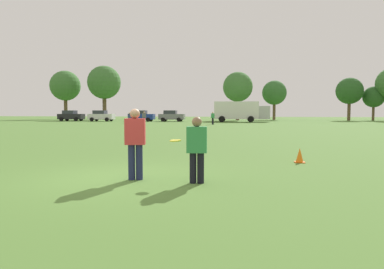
% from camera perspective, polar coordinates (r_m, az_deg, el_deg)
% --- Properties ---
extents(ground_plane, '(199.77, 199.77, 0.00)m').
position_cam_1_polar(ground_plane, '(8.99, -11.87, -6.93)').
color(ground_plane, '#517A33').
extents(player_thrower, '(0.53, 0.37, 1.73)m').
position_cam_1_polar(player_thrower, '(8.50, -9.31, -0.88)').
color(player_thrower, '#1E234C').
rests_on(player_thrower, ground).
extents(player_defender, '(0.48, 0.30, 1.54)m').
position_cam_1_polar(player_defender, '(8.00, 0.80, -1.95)').
color(player_defender, black).
rests_on(player_defender, ground).
extents(frisbee, '(0.27, 0.27, 0.04)m').
position_cam_1_polar(frisbee, '(8.16, -2.74, -1.00)').
color(frisbee, yellow).
extents(traffic_cone, '(0.32, 0.32, 0.48)m').
position_cam_1_polar(traffic_cone, '(11.81, 17.26, -3.33)').
color(traffic_cone, '#D8590C').
rests_on(traffic_cone, ground).
extents(parked_car_near_left, '(4.25, 2.31, 1.82)m').
position_cam_1_polar(parked_car_near_left, '(62.85, -19.26, 2.94)').
color(parked_car_near_left, black).
rests_on(parked_car_near_left, ground).
extents(parked_car_mid_left, '(4.25, 2.31, 1.82)m').
position_cam_1_polar(parked_car_mid_left, '(60.31, -14.69, 3.00)').
color(parked_car_mid_left, silver).
rests_on(parked_car_mid_left, ground).
extents(parked_car_center, '(4.25, 2.31, 1.82)m').
position_cam_1_polar(parked_car_center, '(58.20, -8.31, 3.05)').
color(parked_car_center, navy).
rests_on(parked_car_center, ground).
extents(parked_car_mid_right, '(4.25, 2.31, 1.82)m').
position_cam_1_polar(parked_car_mid_right, '(57.28, -3.37, 3.08)').
color(parked_car_mid_right, slate).
rests_on(parked_car_mid_right, ground).
extents(box_truck, '(8.56, 3.17, 3.18)m').
position_cam_1_polar(box_truck, '(54.90, 7.95, 3.88)').
color(box_truck, white).
rests_on(box_truck, ground).
extents(bystander_sideline_watcher, '(0.41, 0.51, 1.62)m').
position_cam_1_polar(bystander_sideline_watcher, '(43.68, 3.43, 2.84)').
color(bystander_sideline_watcher, black).
rests_on(bystander_sideline_watcher, ground).
extents(bystander_far_jogger, '(0.46, 0.34, 1.52)m').
position_cam_1_polar(bystander_far_jogger, '(50.86, -10.24, 2.85)').
color(bystander_far_jogger, '#4C4C51').
rests_on(bystander_far_jogger, ground).
extents(bystander_field_marshal, '(0.52, 0.44, 1.65)m').
position_cam_1_polar(bystander_field_marshal, '(44.77, -7.87, 2.85)').
color(bystander_field_marshal, '#1E234C').
rests_on(bystander_field_marshal, ground).
extents(tree_west_oak, '(6.26, 6.26, 10.16)m').
position_cam_1_polar(tree_west_oak, '(78.21, -20.10, 7.50)').
color(tree_west_oak, brown).
rests_on(tree_west_oak, ground).
extents(tree_west_maple, '(6.69, 6.69, 10.88)m').
position_cam_1_polar(tree_west_maple, '(73.25, -14.23, 8.26)').
color(tree_west_maple, brown).
rests_on(tree_west_maple, ground).
extents(tree_center_elm, '(5.53, 5.53, 8.98)m').
position_cam_1_polar(tree_center_elm, '(65.70, 7.52, 7.73)').
color(tree_center_elm, brown).
rests_on(tree_center_elm, ground).
extents(tree_east_birch, '(4.69, 4.69, 7.63)m').
position_cam_1_polar(tree_east_birch, '(69.65, 13.37, 6.67)').
color(tree_east_birch, brown).
rests_on(tree_east_birch, ground).
extents(tree_east_oak, '(4.78, 4.78, 7.77)m').
position_cam_1_polar(tree_east_oak, '(69.72, 24.45, 6.51)').
color(tree_east_oak, brown).
rests_on(tree_east_oak, ground).
extents(tree_far_east_pine, '(3.81, 3.81, 6.19)m').
position_cam_1_polar(tree_far_east_pine, '(71.55, 27.68, 5.47)').
color(tree_far_east_pine, brown).
rests_on(tree_far_east_pine, ground).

